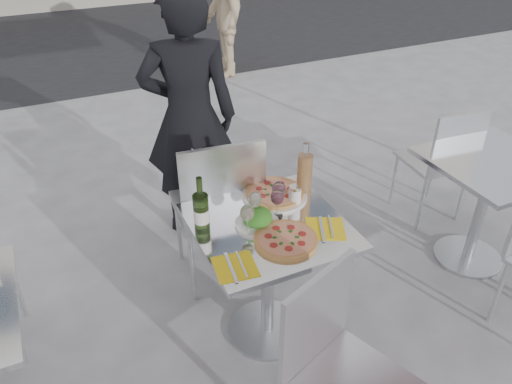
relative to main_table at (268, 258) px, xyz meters
name	(u,v)px	position (x,y,z in m)	size (l,w,h in m)	color
ground	(267,330)	(0.00, 0.00, -0.54)	(80.00, 80.00, 0.00)	slate
street_asphalt	(85,38)	(0.00, 6.50, -0.54)	(24.00, 5.00, 0.00)	black
main_table	(268,258)	(0.00, 0.00, 0.00)	(0.72, 0.72, 0.75)	#B7BABF
side_table_right	(487,191)	(1.50, 0.00, 0.00)	(0.72, 0.72, 0.75)	#B7BABF
chair_far	(219,202)	(-0.08, 0.48, 0.07)	(0.51, 0.53, 1.03)	silver
chair_near	(336,359)	(-0.03, -0.69, 0.01)	(0.55, 0.56, 0.93)	silver
side_chair_rfar	(444,156)	(1.58, 0.47, -0.01)	(0.44, 0.45, 0.90)	silver
woman_diner	(189,118)	(-0.02, 1.13, 0.31)	(0.62, 0.41, 1.71)	black
pedestrian_b	(220,8)	(1.33, 4.03, 0.29)	(1.07, 0.61, 1.65)	tan
pizza_near	(286,239)	(0.01, -0.15, 0.22)	(0.30, 0.30, 0.02)	tan
pizza_far	(275,193)	(0.14, 0.21, 0.23)	(0.35, 0.35, 0.03)	white
salad_plate	(257,219)	(-0.05, 0.02, 0.25)	(0.22, 0.22, 0.09)	white
wine_bottle	(201,211)	(-0.31, 0.09, 0.32)	(0.07, 0.08, 0.29)	#334E1D
carafe	(305,173)	(0.30, 0.19, 0.33)	(0.08, 0.08, 0.29)	tan
sugar_shaker	(295,195)	(0.20, 0.10, 0.26)	(0.06, 0.06, 0.11)	white
wineglass_white_a	(247,214)	(-0.12, -0.02, 0.32)	(0.07, 0.07, 0.16)	white
wineglass_white_b	(255,201)	(-0.05, 0.07, 0.32)	(0.07, 0.07, 0.16)	white
wineglass_red_a	(277,198)	(0.07, 0.05, 0.32)	(0.07, 0.07, 0.16)	white
wineglass_red_b	(279,190)	(0.11, 0.11, 0.32)	(0.07, 0.07, 0.16)	white
napkin_left	(235,266)	(-0.27, -0.22, 0.21)	(0.20, 0.20, 0.01)	yellow
napkin_right	(325,228)	(0.23, -0.15, 0.21)	(0.24, 0.24, 0.01)	yellow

